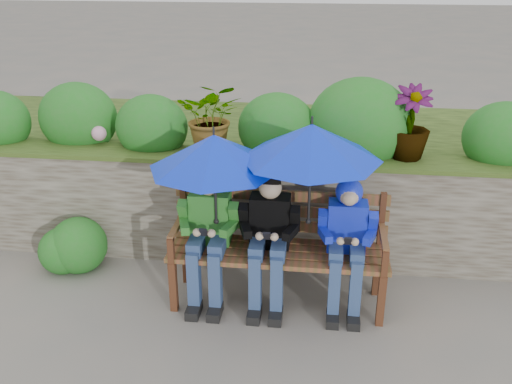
# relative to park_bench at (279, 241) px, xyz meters

# --- Properties ---
(ground) EXTENTS (60.00, 60.00, 0.00)m
(ground) POSITION_rel_park_bench_xyz_m (-0.19, -0.08, -0.53)
(ground) COLOR #62635F
(ground) RESTS_ON ground
(garden_backdrop) EXTENTS (8.00, 2.87, 1.74)m
(garden_backdrop) POSITION_rel_park_bench_xyz_m (-0.20, 1.56, 0.04)
(garden_backdrop) COLOR #4F473A
(garden_backdrop) RESTS_ON ground
(park_bench) EXTENTS (1.77, 0.52, 0.94)m
(park_bench) POSITION_rel_park_bench_xyz_m (0.00, 0.00, 0.00)
(park_bench) COLOR #472615
(park_bench) RESTS_ON ground
(boy_left) EXTENTS (0.49, 0.57, 1.13)m
(boy_left) POSITION_rel_park_bench_xyz_m (-0.57, -0.08, 0.10)
(boy_left) COLOR #216D18
(boy_left) RESTS_ON ground
(boy_middle) EXTENTS (0.49, 0.56, 1.12)m
(boy_middle) POSITION_rel_park_bench_xyz_m (-0.08, -0.08, 0.10)
(boy_middle) COLOR black
(boy_middle) RESTS_ON ground
(boy_right) EXTENTS (0.46, 0.56, 1.10)m
(boy_right) POSITION_rel_park_bench_xyz_m (0.54, -0.07, 0.13)
(boy_right) COLOR #0510C2
(boy_right) RESTS_ON ground
(umbrella_left) EXTENTS (1.03, 1.03, 0.81)m
(umbrella_left) POSITION_rel_park_bench_xyz_m (-0.50, -0.09, 0.78)
(umbrella_left) COLOR #0827D5
(umbrella_left) RESTS_ON ground
(umbrella_right) EXTENTS (1.09, 1.09, 0.88)m
(umbrella_right) POSITION_rel_park_bench_xyz_m (0.23, -0.04, 0.87)
(umbrella_right) COLOR #0827D5
(umbrella_right) RESTS_ON ground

